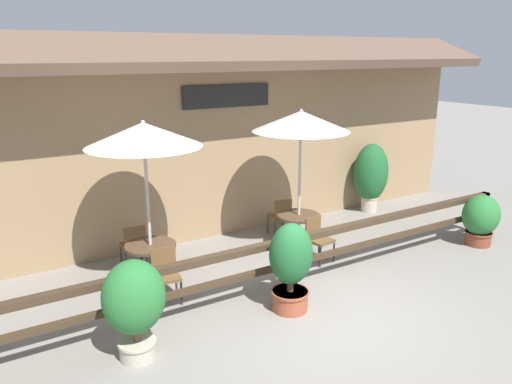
# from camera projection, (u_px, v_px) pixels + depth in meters

# --- Properties ---
(ground_plane) EXTENTS (60.00, 60.00, 0.00)m
(ground_plane) POSITION_uv_depth(u_px,v_px,m) (330.00, 317.00, 7.55)
(ground_plane) COLOR gray
(building_facade) EXTENTS (14.28, 1.49, 4.23)m
(building_facade) POSITION_uv_depth(u_px,v_px,m) (207.00, 137.00, 10.33)
(building_facade) COLOR #997A56
(building_facade) RESTS_ON ground
(patio_railing) EXTENTS (10.40, 0.14, 0.95)m
(patio_railing) POSITION_uv_depth(u_px,v_px,m) (291.00, 252.00, 8.22)
(patio_railing) COLOR #3D2D1E
(patio_railing) RESTS_ON ground
(patio_umbrella_near) EXTENTS (1.90, 1.90, 2.83)m
(patio_umbrella_near) POSITION_uv_depth(u_px,v_px,m) (144.00, 135.00, 8.00)
(patio_umbrella_near) COLOR #B7B2A8
(patio_umbrella_near) RESTS_ON ground
(dining_table_near) EXTENTS (0.87, 0.87, 0.71)m
(dining_table_near) POSITION_uv_depth(u_px,v_px,m) (151.00, 252.00, 8.55)
(dining_table_near) COLOR #4C3826
(dining_table_near) RESTS_ON ground
(chair_near_streetside) EXTENTS (0.49, 0.49, 0.85)m
(chair_near_streetside) POSITION_uv_depth(u_px,v_px,m) (165.00, 272.00, 7.96)
(chair_near_streetside) COLOR brown
(chair_near_streetside) RESTS_ON ground
(chair_near_wallside) EXTENTS (0.45, 0.45, 0.85)m
(chair_near_wallside) POSITION_uv_depth(u_px,v_px,m) (134.00, 244.00, 9.13)
(chair_near_wallside) COLOR brown
(chair_near_wallside) RESTS_ON ground
(patio_umbrella_middle) EXTENTS (1.90, 1.90, 2.83)m
(patio_umbrella_middle) POSITION_uv_depth(u_px,v_px,m) (301.00, 121.00, 9.55)
(patio_umbrella_middle) COLOR #B7B2A8
(patio_umbrella_middle) RESTS_ON ground
(dining_table_middle) EXTENTS (0.87, 0.87, 0.71)m
(dining_table_middle) POSITION_uv_depth(u_px,v_px,m) (299.00, 221.00, 10.10)
(dining_table_middle) COLOR #4C3826
(dining_table_middle) RESTS_ON ground
(chair_middle_streetside) EXTENTS (0.48, 0.48, 0.85)m
(chair_middle_streetside) POSITION_uv_depth(u_px,v_px,m) (318.00, 237.00, 9.48)
(chair_middle_streetside) COLOR brown
(chair_middle_streetside) RESTS_ON ground
(chair_middle_wallside) EXTENTS (0.49, 0.49, 0.85)m
(chair_middle_wallside) POSITION_uv_depth(u_px,v_px,m) (281.00, 215.00, 10.75)
(chair_middle_wallside) COLOR brown
(chair_middle_wallside) RESTS_ON ground
(potted_plant_entrance_palm) EXTENTS (0.81, 0.73, 1.37)m
(potted_plant_entrance_palm) POSITION_uv_depth(u_px,v_px,m) (134.00, 302.00, 6.34)
(potted_plant_entrance_palm) COLOR #B7AD99
(potted_plant_entrance_palm) RESTS_ON ground
(potted_plant_small_flowering) EXTENTS (0.69, 0.62, 1.41)m
(potted_plant_small_flowering) POSITION_uv_depth(u_px,v_px,m) (291.00, 264.00, 7.57)
(potted_plant_small_flowering) COLOR #9E4C33
(potted_plant_small_flowering) RESTS_ON ground
(potted_plant_corner_fern) EXTENTS (0.80, 0.72, 1.07)m
(potted_plant_corner_fern) POSITION_uv_depth(u_px,v_px,m) (481.00, 218.00, 10.25)
(potted_plant_corner_fern) COLOR brown
(potted_plant_corner_fern) RESTS_ON ground
(potted_plant_tall_tropical) EXTENTS (0.88, 0.79, 1.72)m
(potted_plant_tall_tropical) POSITION_uv_depth(u_px,v_px,m) (371.00, 175.00, 12.32)
(potted_plant_tall_tropical) COLOR #B7AD99
(potted_plant_tall_tropical) RESTS_ON ground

